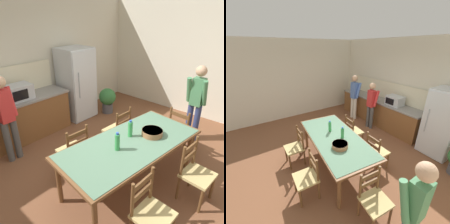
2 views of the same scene
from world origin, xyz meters
TOP-DOWN VIEW (x-y plane):
  - ground_plane at (0.00, 0.00)m, footprint 8.32×8.32m
  - wall_back at (0.00, 2.66)m, footprint 6.52×0.12m
  - wall_left at (-3.26, 0.00)m, footprint 0.12×5.20m
  - kitchen_counter at (-0.97, 2.23)m, footprint 3.34×0.66m
  - counter_splashback at (-0.97, 2.54)m, footprint 3.30×0.03m
  - refrigerator at (1.17, 2.19)m, footprint 0.73×0.73m
  - microwave at (-0.29, 2.21)m, footprint 0.50×0.39m
  - dining_table at (0.09, -0.30)m, footprint 2.29×1.26m
  - bottle_near_centre at (-0.18, -0.27)m, footprint 0.07×0.07m
  - bottle_off_centre at (0.21, -0.19)m, footprint 0.07×0.07m
  - serving_bowl at (0.46, -0.42)m, footprint 0.32×0.32m
  - chair_side_far_right at (0.67, 0.43)m, footprint 0.43×0.41m
  - chair_head_end at (1.46, -0.46)m, footprint 0.44×0.46m
  - chair_side_near_left at (-0.50, -1.04)m, footprint 0.43×0.41m
  - chair_side_far_left at (-0.31, 0.55)m, footprint 0.45×0.43m
  - chair_side_near_right at (0.48, -1.15)m, footprint 0.45×0.43m
  - person_at_sink at (-1.71, 1.71)m, footprint 0.42×0.29m
  - person_at_counter at (-0.80, 1.69)m, footprint 0.40×0.27m
  - person_by_table at (2.02, -0.45)m, footprint 0.27×0.40m

SIDE VIEW (x-z plane):
  - ground_plane at x=0.00m, z-range 0.00..0.00m
  - chair_side_far_right at x=0.67m, z-range -0.01..0.90m
  - chair_head_end at x=1.46m, z-range -0.01..0.90m
  - chair_side_near_left at x=-0.50m, z-range -0.01..0.90m
  - chair_side_far_left at x=-0.31m, z-range -0.01..0.90m
  - chair_side_near_right at x=0.48m, z-range -0.01..0.90m
  - kitchen_counter at x=-0.97m, z-range 0.00..0.89m
  - dining_table at x=0.09m, z-range 0.32..1.10m
  - serving_bowl at x=0.46m, z-range 0.79..0.88m
  - refrigerator at x=1.17m, z-range 0.00..1.73m
  - person_by_table at x=2.02m, z-range 0.10..1.68m
  - person_at_counter at x=-0.80m, z-range 0.10..1.68m
  - bottle_near_centre at x=-0.18m, z-range 0.77..1.04m
  - bottle_off_centre at x=0.21m, z-range 0.77..1.04m
  - person_at_sink at x=-1.71m, z-range 0.10..1.78m
  - microwave at x=-0.29m, z-range 0.89..1.19m
  - counter_splashback at x=-0.97m, z-range 0.89..1.49m
  - wall_back at x=0.00m, z-range 0.00..2.90m
  - wall_left at x=-3.26m, z-range 0.00..2.90m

